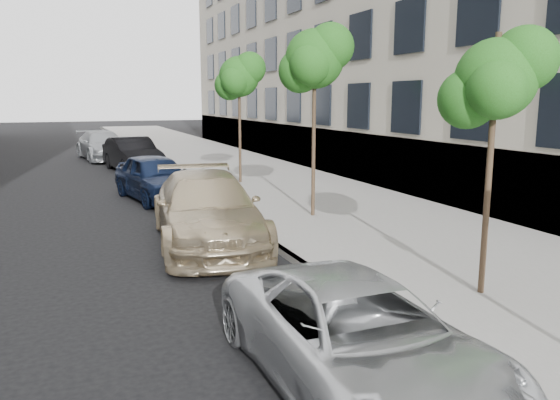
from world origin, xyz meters
TOP-DOWN VIEW (x-y plane):
  - ground at (0.00, 0.00)m, footprint 160.00×160.00m
  - sidewalk at (4.30, 24.00)m, footprint 6.40×72.00m
  - curb at (1.18, 24.00)m, footprint 0.15×72.00m
  - tree_near at (3.23, 1.50)m, footprint 1.62×1.42m
  - tree_mid at (3.23, 8.00)m, footprint 1.84×1.64m
  - tree_far at (3.23, 14.50)m, footprint 1.81×1.61m
  - minivan at (-0.10, -0.19)m, footprint 2.11×4.52m
  - suv at (-0.10, 6.64)m, footprint 2.87×5.74m
  - sedan_blue at (-0.29, 12.69)m, footprint 2.50×4.64m
  - sedan_black at (-0.10, 20.25)m, footprint 2.36×4.92m
  - sedan_rear at (-1.00, 25.87)m, footprint 2.86×5.57m

SIDE VIEW (x-z plane):
  - ground at x=0.00m, z-range 0.00..0.00m
  - sidewalk at x=4.30m, z-range 0.00..0.14m
  - curb at x=1.18m, z-range 0.00..0.14m
  - minivan at x=-0.10m, z-range 0.00..1.25m
  - sedan_blue at x=-0.29m, z-range 0.00..1.50m
  - sedan_rear at x=-1.00m, z-range 0.00..1.55m
  - sedan_black at x=-0.10m, z-range 0.00..1.56m
  - suv at x=-0.10m, z-range 0.00..1.60m
  - tree_near at x=3.23m, z-range 1.46..5.69m
  - tree_far at x=3.23m, z-range 1.66..6.49m
  - tree_mid at x=3.23m, z-range 1.76..6.83m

